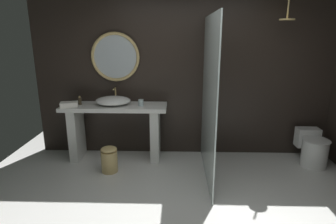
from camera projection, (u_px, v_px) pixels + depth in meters
ground_plane at (190, 221)px, 2.99m from camera, size 5.76×5.76×0.00m
back_wall_panel at (186, 75)px, 4.47m from camera, size 4.80×0.10×2.60m
vanity_counter at (115, 125)px, 4.39m from camera, size 1.60×0.51×0.88m
vessel_sink at (113, 101)px, 4.30m from camera, size 0.53×0.44×0.24m
tumbler_cup at (141, 103)px, 4.25m from camera, size 0.08×0.08×0.10m
soap_dispenser at (80, 101)px, 4.31m from camera, size 0.05×0.05×0.13m
round_wall_mirror at (115, 57)px, 4.34m from camera, size 0.76×0.05×0.76m
shower_glass_panel at (209, 100)px, 3.72m from camera, size 0.02×1.56×2.17m
rain_shower_head at (287, 17)px, 3.87m from camera, size 0.21×0.21×0.39m
toilet at (313, 149)px, 4.25m from camera, size 0.39×0.59×0.51m
waste_bin at (109, 159)px, 4.04m from camera, size 0.23×0.23×0.38m
folded_hand_towel at (69, 105)px, 4.17m from camera, size 0.28×0.22×0.08m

